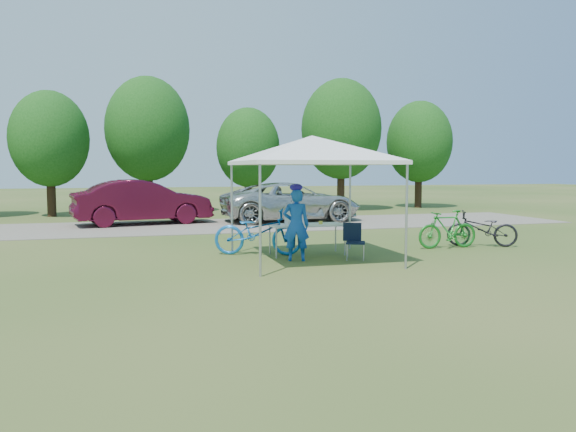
% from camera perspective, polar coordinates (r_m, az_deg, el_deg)
% --- Properties ---
extents(ground, '(100.00, 100.00, 0.00)m').
position_cam_1_polar(ground, '(12.38, 2.41, -4.54)').
color(ground, '#2D5119').
rests_on(ground, ground).
extents(gravel_strip, '(24.00, 5.00, 0.02)m').
position_cam_1_polar(gravel_strip, '(20.07, -4.71, -0.91)').
color(gravel_strip, gray).
rests_on(gravel_strip, ground).
extents(canopy, '(4.53, 4.53, 3.00)m').
position_cam_1_polar(canopy, '(12.23, 2.46, 7.81)').
color(canopy, '#A5A5AA').
rests_on(canopy, ground).
extents(treeline, '(24.89, 4.28, 6.30)m').
position_cam_1_polar(treeline, '(25.94, -8.00, 8.16)').
color(treeline, '#382314').
rests_on(treeline, ground).
extents(folding_table, '(1.75, 0.73, 0.72)m').
position_cam_1_polar(folding_table, '(13.13, 1.96, -1.02)').
color(folding_table, white).
rests_on(folding_table, ground).
extents(folding_chair, '(0.54, 0.57, 0.81)m').
position_cam_1_polar(folding_chair, '(12.59, 6.72, -2.25)').
color(folding_chair, black).
rests_on(folding_chair, ground).
extents(cooler, '(0.42, 0.29, 0.31)m').
position_cam_1_polar(cooler, '(13.02, 0.67, -0.19)').
color(cooler, white).
rests_on(cooler, folding_table).
extents(ice_cream_cup, '(0.09, 0.09, 0.07)m').
position_cam_1_polar(ice_cream_cup, '(13.17, 3.33, -0.67)').
color(ice_cream_cup, yellow).
rests_on(ice_cream_cup, folding_table).
extents(cyclist, '(0.66, 0.53, 1.58)m').
position_cam_1_polar(cyclist, '(12.24, 0.82, -0.93)').
color(cyclist, '#154AAC').
rests_on(cyclist, ground).
extents(bike_blue, '(2.18, 1.40, 1.08)m').
position_cam_1_polar(bike_blue, '(13.12, -3.07, -1.63)').
color(bike_blue, blue).
rests_on(bike_blue, ground).
extents(bike_green, '(1.62, 0.48, 0.97)m').
position_cam_1_polar(bike_green, '(14.77, 15.90, -1.30)').
color(bike_green, '#1B7A22').
rests_on(bike_green, ground).
extents(bike_dark, '(1.85, 1.32, 0.93)m').
position_cam_1_polar(bike_dark, '(15.36, 19.13, -1.23)').
color(bike_dark, black).
rests_on(bike_dark, ground).
extents(minivan, '(5.37, 2.59, 1.47)m').
position_cam_1_polar(minivan, '(21.34, 0.31, 1.46)').
color(minivan, beige).
rests_on(minivan, gravel_strip).
extents(sedan, '(5.07, 2.60, 1.59)m').
position_cam_1_polar(sedan, '(20.86, -14.57, 1.40)').
color(sedan, '#4B0C21').
rests_on(sedan, gravel_strip).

